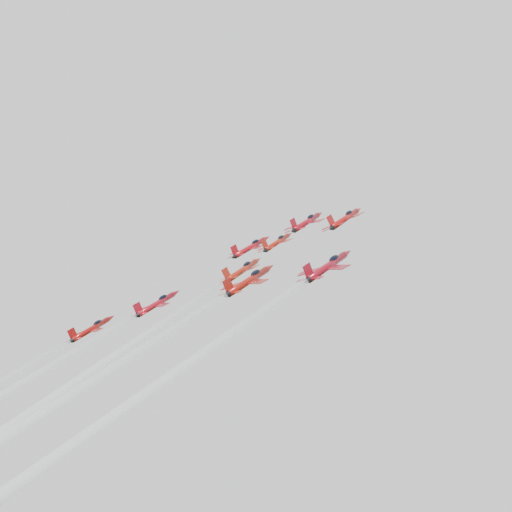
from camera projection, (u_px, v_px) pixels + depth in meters
The scene contains 7 objects.
jet_lead at pixel (307, 222), 157.65m from camera, with size 10.46×13.00×9.54m.
jet_row2_left at pixel (250, 247), 154.15m from camera, with size 9.53×11.84×8.69m.
jet_row2_center at pixel (278, 242), 145.98m from camera, with size 8.69×10.80×7.92m.
jet_row2_right at pixel (345, 218), 141.11m from camera, with size 10.13×12.59×9.24m.
jet_center at pixel (62, 390), 94.88m from camera, with size 9.25×82.78×59.20m.
jet_rear_right at pixel (20, 439), 79.90m from camera, with size 9.98×89.36×63.90m.
jet_rear_farright at pixel (125, 427), 69.66m from camera, with size 9.21×82.43×58.94m.
Camera 1 is at (82.75, -96.94, 103.49)m, focal length 50.00 mm.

